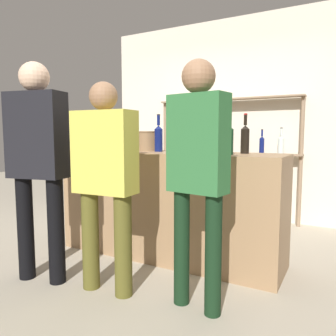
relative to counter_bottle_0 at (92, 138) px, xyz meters
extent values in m
plane|color=#B2A893|center=(0.94, -0.01, -1.15)|extent=(16.00, 16.00, 0.00)
cube|color=#997551|center=(0.94, -0.01, -0.64)|extent=(2.18, 0.58, 1.02)
cube|color=beige|center=(0.94, 1.88, 0.25)|extent=(3.78, 0.12, 2.80)
cylinder|color=#897056|center=(-0.04, 1.70, -0.31)|extent=(0.05, 0.05, 1.68)
cylinder|color=#897056|center=(1.93, 1.70, -0.31)|extent=(0.05, 0.05, 1.68)
cube|color=#897056|center=(0.94, 1.70, 0.52)|extent=(2.03, 0.18, 0.02)
cube|color=#897056|center=(0.94, 1.70, -0.22)|extent=(2.03, 0.18, 0.02)
cylinder|color=silver|center=(0.21, 1.70, -0.10)|extent=(0.07, 0.07, 0.22)
cone|color=silver|center=(0.21, 1.70, 0.03)|extent=(0.07, 0.07, 0.03)
cylinder|color=silver|center=(0.21, 1.70, 0.08)|extent=(0.03, 0.03, 0.08)
cylinder|color=maroon|center=(0.21, 1.70, 0.12)|extent=(0.03, 0.03, 0.01)
cylinder|color=black|center=(0.45, 1.70, -0.12)|extent=(0.08, 0.08, 0.19)
cone|color=black|center=(0.45, 1.70, 0.00)|extent=(0.08, 0.08, 0.04)
cylinder|color=black|center=(0.45, 1.70, 0.06)|extent=(0.03, 0.03, 0.09)
cylinder|color=#232328|center=(0.45, 1.70, 0.11)|extent=(0.03, 0.03, 0.01)
cylinder|color=#0F1956|center=(0.70, 1.70, -0.11)|extent=(0.07, 0.07, 0.21)
cone|color=#0F1956|center=(0.70, 1.70, 0.01)|extent=(0.07, 0.07, 0.03)
cylinder|color=#0F1956|center=(0.70, 1.70, 0.07)|extent=(0.03, 0.03, 0.07)
cylinder|color=black|center=(0.70, 1.70, 0.11)|extent=(0.03, 0.03, 0.01)
cylinder|color=black|center=(0.94, 1.70, -0.11)|extent=(0.07, 0.07, 0.20)
cone|color=black|center=(0.94, 1.70, 0.00)|extent=(0.07, 0.07, 0.03)
cylinder|color=black|center=(0.94, 1.70, 0.06)|extent=(0.03, 0.03, 0.08)
cylinder|color=maroon|center=(0.94, 1.70, 0.10)|extent=(0.03, 0.03, 0.01)
cylinder|color=black|center=(1.19, 1.70, -0.12)|extent=(0.07, 0.07, 0.19)
cone|color=black|center=(1.19, 1.70, -0.01)|extent=(0.07, 0.07, 0.03)
cylinder|color=black|center=(1.19, 1.70, 0.05)|extent=(0.03, 0.03, 0.09)
cylinder|color=maroon|center=(1.19, 1.70, 0.10)|extent=(0.03, 0.03, 0.01)
cylinder|color=#0F1956|center=(1.44, 1.70, -0.11)|extent=(0.06, 0.06, 0.20)
cone|color=#0F1956|center=(1.44, 1.70, 0.00)|extent=(0.06, 0.06, 0.03)
cylinder|color=#0F1956|center=(1.44, 1.70, 0.06)|extent=(0.02, 0.02, 0.08)
cylinder|color=black|center=(1.44, 1.70, 0.10)|extent=(0.03, 0.03, 0.01)
cylinder|color=silver|center=(1.68, 1.70, -0.11)|extent=(0.08, 0.08, 0.20)
cone|color=silver|center=(1.68, 1.70, 0.01)|extent=(0.08, 0.08, 0.03)
cylinder|color=silver|center=(1.68, 1.70, 0.07)|extent=(0.03, 0.03, 0.09)
cylinder|color=black|center=(1.68, 1.70, 0.12)|extent=(0.03, 0.03, 0.01)
cylinder|color=#0F1956|center=(0.00, 0.00, -0.03)|extent=(0.09, 0.09, 0.19)
cone|color=#0F1956|center=(0.00, 0.00, 0.09)|extent=(0.09, 0.09, 0.04)
cylinder|color=#0F1956|center=(0.00, 0.00, 0.15)|extent=(0.03, 0.03, 0.08)
cylinder|color=#232328|center=(0.00, 0.00, 0.20)|extent=(0.03, 0.03, 0.01)
cylinder|color=#0F1956|center=(0.82, 0.03, -0.02)|extent=(0.08, 0.08, 0.22)
cone|color=#0F1956|center=(0.82, 0.03, 0.11)|extent=(0.08, 0.08, 0.04)
cylinder|color=#0F1956|center=(0.82, 0.03, 0.18)|extent=(0.03, 0.03, 0.10)
cylinder|color=#232328|center=(0.82, 0.03, 0.23)|extent=(0.03, 0.03, 0.01)
cylinder|color=brown|center=(0.20, -0.07, -0.01)|extent=(0.07, 0.07, 0.24)
cone|color=brown|center=(0.20, -0.07, 0.13)|extent=(0.07, 0.07, 0.03)
cylinder|color=brown|center=(0.20, -0.07, 0.19)|extent=(0.03, 0.03, 0.09)
cylinder|color=maroon|center=(0.20, -0.07, 0.24)|extent=(0.03, 0.03, 0.01)
cylinder|color=black|center=(0.40, 0.09, -0.03)|extent=(0.07, 0.07, 0.19)
cone|color=black|center=(0.40, 0.09, 0.08)|extent=(0.07, 0.07, 0.03)
cylinder|color=black|center=(0.40, 0.09, 0.13)|extent=(0.03, 0.03, 0.08)
cylinder|color=#232328|center=(0.40, 0.09, 0.18)|extent=(0.03, 0.03, 0.01)
cylinder|color=black|center=(1.57, -0.10, -0.02)|extent=(0.09, 0.09, 0.21)
cone|color=black|center=(1.57, -0.10, 0.10)|extent=(0.09, 0.09, 0.04)
cylinder|color=black|center=(1.57, -0.10, 0.16)|extent=(0.03, 0.03, 0.07)
cylinder|color=gold|center=(1.57, -0.10, 0.20)|extent=(0.04, 0.04, 0.01)
cylinder|color=black|center=(1.65, 0.12, -0.02)|extent=(0.07, 0.07, 0.21)
cone|color=black|center=(1.65, 0.12, 0.10)|extent=(0.07, 0.07, 0.03)
cylinder|color=black|center=(1.65, 0.12, 0.17)|extent=(0.03, 0.03, 0.09)
cylinder|color=maroon|center=(1.65, 0.12, 0.22)|extent=(0.03, 0.03, 0.01)
cylinder|color=#846647|center=(0.63, 0.11, -0.03)|extent=(0.21, 0.21, 0.19)
cylinder|color=#846647|center=(0.63, 0.11, 0.07)|extent=(0.22, 0.22, 0.01)
cylinder|color=black|center=(1.71, -0.79, -0.74)|extent=(0.11, 0.11, 0.81)
cylinder|color=black|center=(1.46, -0.75, -0.74)|extent=(0.11, 0.11, 0.81)
cube|color=#2D6B38|center=(1.59, -0.77, -0.02)|extent=(0.41, 0.23, 0.64)
sphere|color=#936B4C|center=(1.59, -0.77, 0.41)|extent=(0.22, 0.22, 0.22)
cylinder|color=black|center=(0.44, -0.94, -0.72)|extent=(0.13, 0.13, 0.85)
cylinder|color=black|center=(0.15, -1.00, -0.72)|extent=(0.13, 0.13, 0.85)
cube|color=black|center=(0.30, -0.97, 0.03)|extent=(0.49, 0.29, 0.67)
sphere|color=#DBB293|center=(0.30, -0.97, 0.48)|extent=(0.23, 0.23, 0.23)
cylinder|color=brown|center=(1.04, -0.86, -0.77)|extent=(0.13, 0.13, 0.76)
cylinder|color=brown|center=(0.74, -0.88, -0.77)|extent=(0.13, 0.13, 0.76)
cube|color=#D1C64C|center=(0.89, -0.87, -0.09)|extent=(0.48, 0.23, 0.60)
sphere|color=#936B4C|center=(0.89, -0.87, 0.32)|extent=(0.21, 0.21, 0.21)
camera|label=1|loc=(2.44, -2.74, 0.05)|focal=35.00mm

